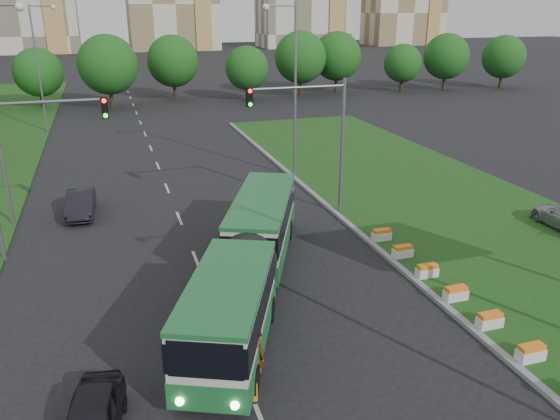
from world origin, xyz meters
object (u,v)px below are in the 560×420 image
object	(u,v)px
pedestrian	(258,354)
shopping_trolley	(251,391)
articulated_bus	(242,258)
car_left_far	(81,204)
traffic_mast_median	(317,127)
traffic_mast_left	(23,152)

from	to	relation	value
pedestrian	shopping_trolley	world-z (taller)	pedestrian
articulated_bus	shopping_trolley	xyz separation A→B (m)	(-1.48, -6.82, -1.31)
shopping_trolley	articulated_bus	bearing A→B (deg)	80.01
car_left_far	shopping_trolley	size ratio (longest dim) A/B	6.78
car_left_far	traffic_mast_median	bearing A→B (deg)	-15.37
traffic_mast_median	articulated_bus	distance (m)	10.73
traffic_mast_left	articulated_bus	world-z (taller)	traffic_mast_left
articulated_bus	shopping_trolley	world-z (taller)	articulated_bus
traffic_mast_median	pedestrian	distance (m)	16.10
pedestrian	shopping_trolley	distance (m)	1.26
traffic_mast_left	articulated_bus	distance (m)	11.73
traffic_mast_median	traffic_mast_left	size ratio (longest dim) A/B	1.00
traffic_mast_median	articulated_bus	world-z (taller)	traffic_mast_median
traffic_mast_median	car_left_far	world-z (taller)	traffic_mast_median
car_left_far	pedestrian	bearing A→B (deg)	-68.84
pedestrian	car_left_far	bearing A→B (deg)	11.77
pedestrian	traffic_mast_left	bearing A→B (deg)	25.34
traffic_mast_left	articulated_bus	size ratio (longest dim) A/B	0.50
traffic_mast_median	pedestrian	world-z (taller)	traffic_mast_median
traffic_mast_left	car_left_far	world-z (taller)	traffic_mast_left
traffic_mast_median	shopping_trolley	bearing A→B (deg)	-118.18
car_left_far	pedestrian	distance (m)	18.97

